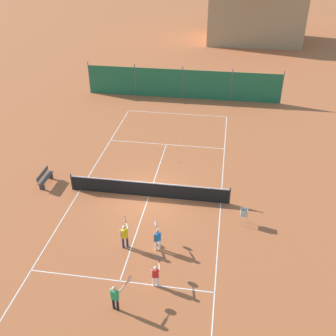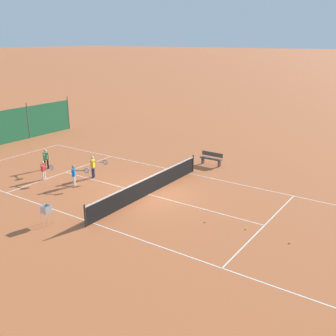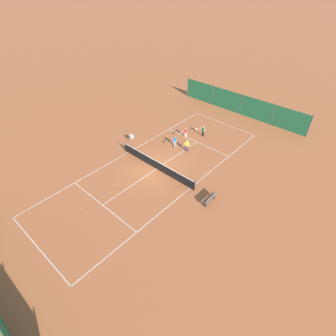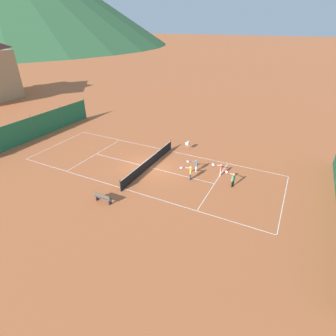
# 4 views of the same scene
# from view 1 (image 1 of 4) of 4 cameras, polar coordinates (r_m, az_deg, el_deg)

# --- Properties ---
(ground_plane) EXTENTS (600.00, 600.00, 0.00)m
(ground_plane) POSITION_cam_1_polar(r_m,az_deg,el_deg) (22.53, -2.81, -4.13)
(ground_plane) COLOR #B25B33
(court_line_markings) EXTENTS (8.25, 23.85, 0.01)m
(court_line_markings) POSITION_cam_1_polar(r_m,az_deg,el_deg) (22.53, -2.81, -4.12)
(court_line_markings) COLOR white
(court_line_markings) RESTS_ON ground
(tennis_net) EXTENTS (9.18, 0.08, 1.06)m
(tennis_net) POSITION_cam_1_polar(r_m,az_deg,el_deg) (22.24, -2.84, -3.08)
(tennis_net) COLOR #2D2D2D
(tennis_net) RESTS_ON ground
(windscreen_fence_far) EXTENTS (17.28, 0.08, 2.90)m
(windscreen_fence_far) POSITION_cam_1_polar(r_m,az_deg,el_deg) (35.65, 2.12, 12.09)
(windscreen_fence_far) COLOR #236B42
(windscreen_fence_far) RESTS_ON ground
(player_far_baseline) EXTENTS (0.44, 1.11, 1.31)m
(player_far_baseline) POSITION_cam_1_polar(r_m,az_deg,el_deg) (18.87, -6.30, -9.55)
(player_far_baseline) COLOR #23284C
(player_far_baseline) RESTS_ON ground
(player_far_service) EXTENTS (0.38, 0.99, 1.12)m
(player_far_service) POSITION_cam_1_polar(r_m,az_deg,el_deg) (17.13, -1.76, -15.08)
(player_far_service) COLOR white
(player_far_service) RESTS_ON ground
(player_near_service) EXTENTS (0.69, 0.98, 1.28)m
(player_near_service) POSITION_cam_1_polar(r_m,az_deg,el_deg) (16.36, -7.61, -17.89)
(player_near_service) COLOR black
(player_near_service) RESTS_ON ground
(player_near_baseline) EXTENTS (0.51, 1.02, 1.20)m
(player_near_baseline) POSITION_cam_1_polar(r_m,az_deg,el_deg) (18.70, -1.54, -10.05)
(player_near_baseline) COLOR white
(player_near_baseline) RESTS_ON ground
(tennis_ball_alley_right) EXTENTS (0.07, 0.07, 0.07)m
(tennis_ball_alley_right) POSITION_cam_1_polar(r_m,az_deg,el_deg) (29.02, 2.06, 4.66)
(tennis_ball_alley_right) COLOR #CCE033
(tennis_ball_alley_right) RESTS_ON ground
(tennis_ball_mid_court) EXTENTS (0.07, 0.07, 0.07)m
(tennis_ball_mid_court) POSITION_cam_1_polar(r_m,az_deg,el_deg) (27.32, 1.27, 2.86)
(tennis_ball_mid_court) COLOR #CCE033
(tennis_ball_mid_court) RESTS_ON ground
(tennis_ball_by_net_right) EXTENTS (0.07, 0.07, 0.07)m
(tennis_ball_by_net_right) POSITION_cam_1_polar(r_m,az_deg,el_deg) (25.74, 1.64, 0.93)
(tennis_ball_by_net_right) COLOR #CCE033
(tennis_ball_by_net_right) RESTS_ON ground
(ball_hopper) EXTENTS (0.36, 0.36, 0.89)m
(ball_hopper) POSITION_cam_1_polar(r_m,az_deg,el_deg) (20.55, 10.97, -6.46)
(ball_hopper) COLOR #B7B7BC
(ball_hopper) RESTS_ON ground
(courtside_bench) EXTENTS (0.36, 1.50, 0.84)m
(courtside_bench) POSITION_cam_1_polar(r_m,az_deg,el_deg) (24.44, -17.44, -1.32)
(courtside_bench) COLOR #51473D
(courtside_bench) RESTS_ON ground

